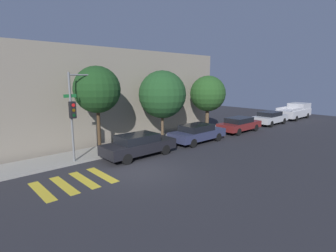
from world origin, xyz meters
TOP-DOWN VIEW (x-y plane):
  - ground_plane at (0.00, 0.00)m, footprint 60.00×60.00m
  - sidewalk at (0.00, 4.39)m, footprint 26.00×2.38m
  - building_row at (0.00, 8.98)m, footprint 26.00×6.00m
  - crosswalk at (-3.15, 0.80)m, footprint 3.28×2.60m
  - traffic_light_pole at (-1.57, 3.37)m, footprint 2.30×0.56m
  - sedan_near_corner at (1.48, 2.10)m, footprint 4.61×1.81m
  - sedan_middle at (6.85, 2.10)m, footprint 4.54×1.88m
  - sedan_far_end at (12.49, 2.10)m, footprint 4.50×1.82m
  - sedan_tail_of_row at (18.16, 2.10)m, footprint 4.46×1.86m
  - pickup_truck at (24.32, 2.10)m, footprint 5.24×2.12m
  - tree_near_corner at (-0.06, 4.12)m, footprint 2.83×2.83m
  - tree_midblock at (5.17, 4.12)m, footprint 3.52×3.52m
  - tree_far_end at (10.46, 4.12)m, footprint 3.10×3.10m

SIDE VIEW (x-z plane):
  - ground_plane at x=0.00m, z-range 0.00..0.00m
  - crosswalk at x=-3.15m, z-range 0.00..0.00m
  - sidewalk at x=0.00m, z-range 0.00..0.14m
  - sedan_far_end at x=12.49m, z-range 0.05..1.36m
  - sedan_middle at x=6.85m, z-range 0.05..1.39m
  - sedan_tail_of_row at x=18.16m, z-range 0.05..1.39m
  - sedan_near_corner at x=1.48m, z-range 0.04..1.44m
  - pickup_truck at x=24.32m, z-range 0.00..1.77m
  - traffic_light_pole at x=-1.57m, z-range 0.84..5.89m
  - tree_far_end at x=10.46m, z-range 0.91..5.87m
  - building_row at x=0.00m, z-range 0.00..6.84m
  - tree_midblock at x=5.17m, z-range 0.89..6.19m
  - tree_near_corner at x=-0.06m, z-range 1.30..6.77m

